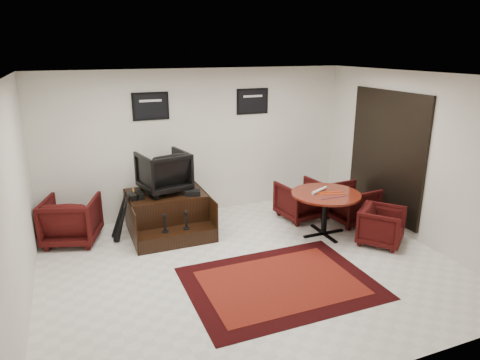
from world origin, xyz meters
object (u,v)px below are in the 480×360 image
object	(u,v)px
armchair_side	(71,218)
meeting_table	(326,198)
table_chair_back	(301,198)
table_chair_corner	(382,224)
table_chair_window	(352,202)
shine_chair	(164,170)
shine_podium	(168,214)

from	to	relation	value
armchair_side	meeting_table	size ratio (longest dim) A/B	0.73
table_chair_back	table_chair_corner	xyz separation A→B (m)	(0.68, -1.51, -0.05)
armchair_side	table_chair_back	world-z (taller)	armchair_side
table_chair_back	table_chair_window	size ratio (longest dim) A/B	1.02
table_chair_back	shine_chair	bearing A→B (deg)	-17.99
shine_chair	table_chair_window	world-z (taller)	shine_chair
shine_podium	armchair_side	distance (m)	1.61
table_chair_window	shine_podium	bearing A→B (deg)	70.29
shine_chair	table_chair_back	size ratio (longest dim) A/B	1.02
table_chair_back	meeting_table	bearing A→B (deg)	82.94
shine_chair	meeting_table	size ratio (longest dim) A/B	0.69
shine_chair	table_chair_corner	bearing A→B (deg)	135.98
meeting_table	table_chair_window	size ratio (longest dim) A/B	1.50
shine_podium	table_chair_window	bearing A→B (deg)	-14.99
table_chair_window	table_chair_corner	bearing A→B (deg)	168.36
shine_chair	table_chair_window	size ratio (longest dim) A/B	1.03
shine_podium	armchair_side	world-z (taller)	armchair_side
table_chair_back	shine_podium	bearing A→B (deg)	-14.82
shine_chair	armchair_side	distance (m)	1.73
shine_podium	table_chair_window	xyz separation A→B (m)	(3.30, -0.88, 0.07)
table_chair_back	table_chair_corner	distance (m)	1.66
shine_podium	table_chair_window	distance (m)	3.42
armchair_side	meeting_table	bearing A→B (deg)	179.71
shine_chair	armchair_side	size ratio (longest dim) A/B	0.94
meeting_table	table_chair_corner	size ratio (longest dim) A/B	1.69
shine_chair	armchair_side	xyz separation A→B (m)	(-1.60, 0.01, -0.67)
armchair_side	table_chair_back	xyz separation A→B (m)	(4.10, -0.51, -0.03)
armchair_side	table_chair_back	bearing A→B (deg)	-169.13
meeting_table	table_chair_corner	bearing A→B (deg)	-44.56
shine_podium	meeting_table	bearing A→B (deg)	-25.47
armchair_side	table_chair_window	size ratio (longest dim) A/B	1.10
armchair_side	table_chair_window	distance (m)	5.01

